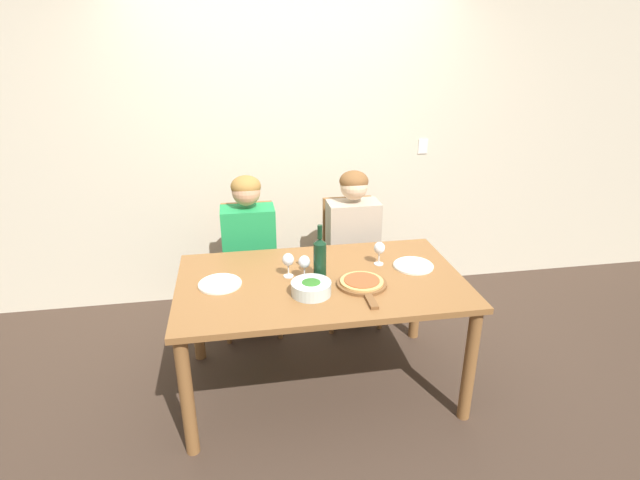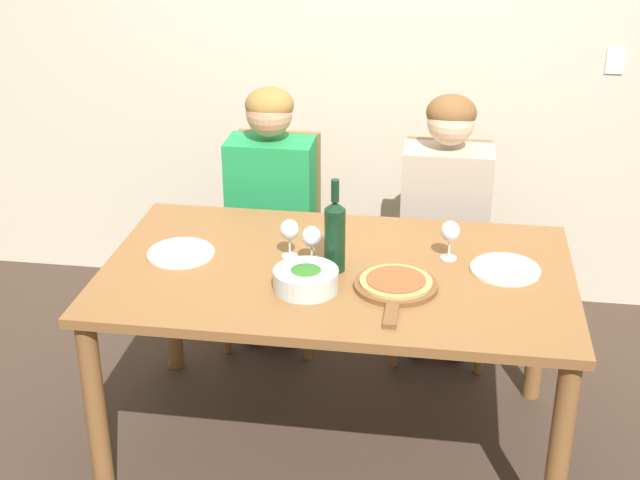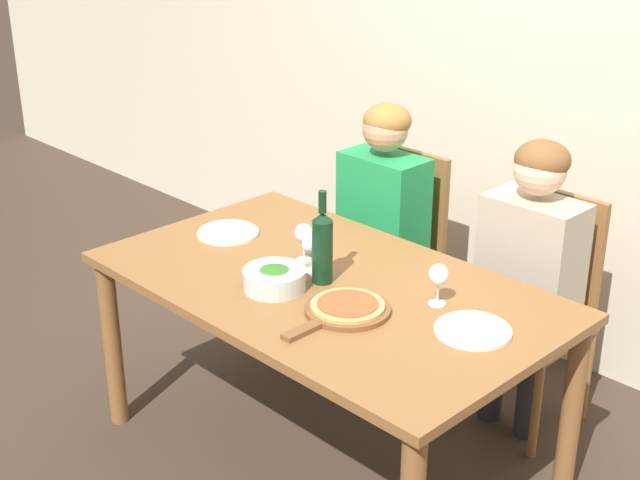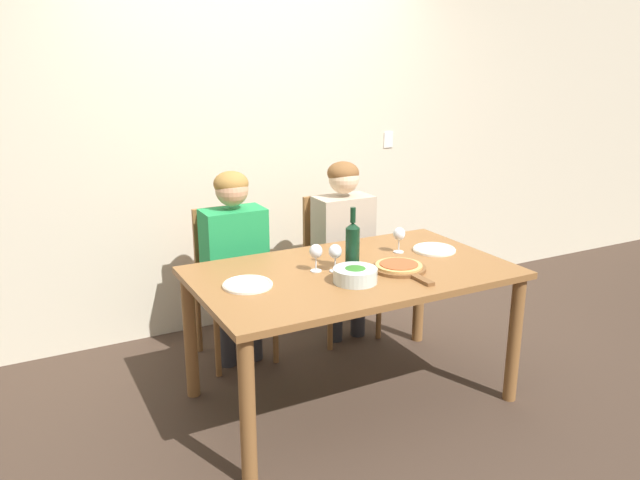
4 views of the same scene
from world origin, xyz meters
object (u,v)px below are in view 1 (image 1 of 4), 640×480
at_px(wine_bottle, 320,258).
at_px(dinner_plate_right, 413,265).
at_px(broccoli_bowl, 311,288).
at_px(wine_glass_centre, 304,263).
at_px(person_man, 353,235).
at_px(wine_glass_left, 288,261).
at_px(chair_right, 349,257).
at_px(wine_glass_right, 379,249).
at_px(dinner_plate_left, 220,284).
at_px(person_woman, 249,242).
at_px(pizza_on_board, 362,283).
at_px(chair_left, 250,264).

distance_m(wine_bottle, dinner_plate_right, 0.63).
distance_m(broccoli_bowl, wine_glass_centre, 0.20).
distance_m(person_man, wine_glass_left, 0.89).
relative_size(chair_right, dinner_plate_right, 3.82).
xyz_separation_m(broccoli_bowl, dinner_plate_right, (0.69, 0.24, -0.03)).
xyz_separation_m(broccoli_bowl, wine_glass_right, (0.48, 0.31, 0.07)).
bearing_deg(dinner_plate_left, broccoli_bowl, -21.42).
relative_size(person_woman, wine_bottle, 3.50).
height_order(pizza_on_board, wine_glass_centre, wine_glass_centre).
bearing_deg(dinner_plate_right, wine_glass_left, -179.87).
xyz_separation_m(broccoli_bowl, dinner_plate_left, (-0.51, 0.20, -0.03)).
xyz_separation_m(dinner_plate_left, wine_glass_left, (0.41, 0.04, 0.10)).
xyz_separation_m(person_man, wine_glass_right, (0.02, -0.60, 0.14)).
bearing_deg(dinner_plate_left, wine_glass_right, 6.67).
relative_size(chair_left, wine_bottle, 2.76).
relative_size(person_man, wine_glass_centre, 8.05).
xyz_separation_m(chair_left, chair_right, (0.77, 0.00, 0.00)).
relative_size(dinner_plate_left, wine_glass_centre, 1.66).
height_order(chair_left, pizza_on_board, chair_left).
xyz_separation_m(dinner_plate_right, wine_glass_centre, (-0.70, -0.05, 0.10)).
xyz_separation_m(dinner_plate_left, pizza_on_board, (0.81, -0.15, 0.01)).
relative_size(person_woman, wine_glass_centre, 8.05).
height_order(dinner_plate_right, wine_glass_left, wine_glass_left).
xyz_separation_m(pizza_on_board, wine_glass_left, (-0.41, 0.19, 0.09)).
xyz_separation_m(chair_left, dinner_plate_right, (1.00, -0.79, 0.27)).
xyz_separation_m(dinner_plate_right, pizza_on_board, (-0.38, -0.19, 0.01)).
distance_m(broccoli_bowl, wine_glass_left, 0.27).
bearing_deg(pizza_on_board, dinner_plate_left, 169.41).
bearing_deg(chair_right, chair_left, 180.00).
bearing_deg(wine_bottle, wine_glass_right, 20.62).
relative_size(person_woman, broccoli_bowl, 5.39).
bearing_deg(wine_glass_left, wine_glass_centre, -28.34).
distance_m(dinner_plate_right, pizza_on_board, 0.43).
bearing_deg(broccoli_bowl, person_man, 63.17).
bearing_deg(broccoli_bowl, person_woman, 108.81).
bearing_deg(chair_left, person_woman, -90.00).
height_order(dinner_plate_left, wine_glass_right, wine_glass_right).
xyz_separation_m(dinner_plate_left, wine_glass_centre, (0.49, -0.01, 0.10)).
relative_size(broccoli_bowl, wine_glass_right, 1.49).
xyz_separation_m(dinner_plate_left, dinner_plate_right, (1.19, 0.04, 0.00)).
distance_m(broccoli_bowl, dinner_plate_left, 0.54).
bearing_deg(chair_left, person_man, -8.55).
bearing_deg(chair_right, wine_glass_right, -88.28).
height_order(dinner_plate_right, pizza_on_board, pizza_on_board).
distance_m(dinner_plate_right, wine_glass_right, 0.24).
bearing_deg(dinner_plate_right, wine_bottle, -172.52).
xyz_separation_m(broccoli_bowl, wine_glass_left, (-0.10, 0.24, 0.07)).
distance_m(chair_right, person_man, 0.25).
bearing_deg(broccoli_bowl, wine_glass_centre, 93.14).
bearing_deg(wine_glass_right, broccoli_bowl, -146.95).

